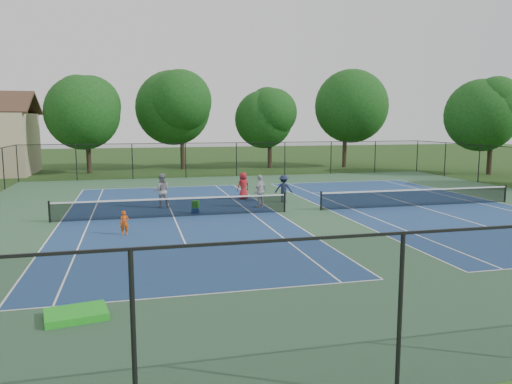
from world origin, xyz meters
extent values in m
plane|color=#234716|center=(0.00, 0.00, 0.00)|extent=(140.00, 140.00, 0.00)
cube|color=#2F5332|center=(0.00, 0.00, 0.00)|extent=(36.00, 36.00, 0.01)
cube|color=navy|center=(-7.00, 0.00, 0.01)|extent=(10.97, 23.77, 0.00)
cube|color=white|center=(-7.00, 11.88, 0.01)|extent=(10.97, 0.06, 0.00)
cube|color=white|center=(-7.00, -11.88, 0.01)|extent=(10.97, 0.06, 0.00)
cube|color=white|center=(-12.48, 0.00, 0.01)|extent=(0.06, 23.77, 0.00)
cube|color=white|center=(-1.51, 0.00, 0.01)|extent=(0.06, 23.77, 0.00)
cube|color=white|center=(-11.12, 0.00, 0.01)|extent=(0.06, 23.77, 0.00)
cube|color=white|center=(-2.88, 0.00, 0.01)|extent=(0.06, 23.77, 0.00)
cube|color=white|center=(-7.00, 6.40, 0.01)|extent=(8.23, 0.06, 0.00)
cube|color=white|center=(-7.00, -6.40, 0.01)|extent=(8.23, 0.06, 0.00)
cube|color=white|center=(-7.00, 0.00, 0.01)|extent=(0.06, 12.80, 0.00)
cylinder|color=black|center=(-12.95, 0.00, 0.54)|extent=(0.10, 0.10, 1.07)
cylinder|color=black|center=(-1.05, 0.00, 0.54)|extent=(0.10, 0.10, 1.07)
cube|color=black|center=(-7.00, 0.00, 0.47)|extent=(11.90, 0.01, 0.90)
cube|color=white|center=(-7.00, 0.00, 0.95)|extent=(11.90, 0.04, 0.07)
cube|color=navy|center=(7.00, 0.00, 0.01)|extent=(10.97, 23.77, 0.00)
cube|color=white|center=(7.00, 11.88, 0.01)|extent=(10.97, 0.06, 0.00)
cube|color=white|center=(1.51, 0.00, 0.01)|extent=(0.06, 23.77, 0.00)
cube|color=white|center=(12.48, 0.00, 0.01)|extent=(0.06, 23.77, 0.00)
cube|color=white|center=(2.88, 0.00, 0.01)|extent=(0.06, 23.77, 0.00)
cube|color=white|center=(11.12, 0.00, 0.01)|extent=(0.06, 23.77, 0.00)
cube|color=white|center=(7.00, 6.40, 0.01)|extent=(8.23, 0.06, 0.00)
cube|color=white|center=(7.00, -6.40, 0.01)|extent=(8.23, 0.06, 0.00)
cube|color=white|center=(7.00, 0.00, 0.01)|extent=(0.06, 12.80, 0.00)
cylinder|color=black|center=(1.05, 0.00, 0.54)|extent=(0.10, 0.10, 1.07)
cylinder|color=black|center=(12.95, 0.00, 0.54)|extent=(0.10, 0.10, 1.07)
cube|color=black|center=(7.00, 0.00, 0.47)|extent=(11.90, 0.01, 0.90)
cube|color=white|center=(7.00, 0.00, 0.95)|extent=(11.90, 0.04, 0.07)
cylinder|color=black|center=(-18.00, 18.00, 1.50)|extent=(0.08, 0.08, 3.00)
cylinder|color=black|center=(-13.50, 18.00, 1.50)|extent=(0.08, 0.08, 3.00)
cylinder|color=black|center=(-9.00, 18.00, 1.50)|extent=(0.08, 0.08, 3.00)
cylinder|color=black|center=(-9.00, -18.00, 1.50)|extent=(0.08, 0.08, 3.00)
cylinder|color=black|center=(-4.50, 18.00, 1.50)|extent=(0.08, 0.08, 3.00)
cylinder|color=black|center=(-4.50, -18.00, 1.50)|extent=(0.08, 0.08, 3.00)
cylinder|color=black|center=(0.00, 18.00, 1.50)|extent=(0.08, 0.08, 3.00)
cylinder|color=black|center=(4.50, 18.00, 1.50)|extent=(0.08, 0.08, 3.00)
cylinder|color=black|center=(9.00, 18.00, 1.50)|extent=(0.08, 0.08, 3.00)
cylinder|color=black|center=(13.50, 18.00, 1.50)|extent=(0.08, 0.08, 3.00)
cylinder|color=black|center=(18.00, 18.00, 1.50)|extent=(0.08, 0.08, 3.00)
cylinder|color=black|center=(18.00, 9.00, 1.50)|extent=(0.08, 0.08, 3.00)
cylinder|color=black|center=(18.00, 13.50, 1.50)|extent=(0.08, 0.08, 3.00)
cylinder|color=black|center=(-18.00, 13.50, 1.50)|extent=(0.08, 0.08, 3.00)
cube|color=black|center=(0.00, 18.00, 1.50)|extent=(36.00, 0.01, 3.00)
cube|color=black|center=(0.00, 18.00, 3.00)|extent=(36.00, 0.05, 0.05)
cylinder|color=#2D2116|center=(-13.00, 24.00, 1.89)|extent=(0.44, 0.44, 3.78)
sphere|color=#103B13|center=(-13.00, 24.00, 5.65)|extent=(6.80, 6.80, 6.80)
sphere|color=#103B13|center=(-13.00, 24.00, 6.31)|extent=(5.58, 5.58, 5.58)
sphere|color=#103B13|center=(-13.00, 24.00, 6.98)|extent=(4.35, 4.35, 4.35)
cylinder|color=#2D2116|center=(-4.00, 26.00, 2.07)|extent=(0.44, 0.44, 4.14)
sphere|color=#103B13|center=(-4.00, 26.00, 6.23)|extent=(7.60, 7.60, 7.60)
sphere|color=#103B13|center=(-4.00, 26.00, 6.85)|extent=(6.23, 6.23, 6.23)
sphere|color=#103B13|center=(-4.00, 26.00, 7.48)|extent=(4.86, 4.86, 4.86)
cylinder|color=#2D2116|center=(5.00, 25.00, 1.71)|extent=(0.44, 0.44, 3.42)
sphere|color=#103B13|center=(5.00, 25.00, 5.07)|extent=(6.00, 6.00, 6.00)
sphere|color=#103B13|center=(5.00, 25.00, 5.77)|extent=(4.92, 4.92, 4.92)
sphere|color=#103B13|center=(5.00, 25.00, 6.48)|extent=(3.84, 3.84, 3.84)
cylinder|color=#2D2116|center=(13.00, 24.00, 2.16)|extent=(0.44, 0.44, 4.32)
sphere|color=#103B13|center=(13.00, 24.00, 6.46)|extent=(7.80, 7.80, 7.80)
sphere|color=#103B13|center=(13.00, 24.00, 7.08)|extent=(6.40, 6.40, 6.40)
sphere|color=#103B13|center=(13.00, 24.00, 7.69)|extent=(4.99, 4.99, 4.99)
cylinder|color=#2D2116|center=(23.00, 14.00, 1.80)|extent=(0.44, 0.44, 3.60)
sphere|color=#103B13|center=(23.00, 14.00, 5.41)|extent=(6.60, 6.60, 6.60)
sphere|color=#103B13|center=(23.00, 14.00, 6.09)|extent=(5.41, 5.41, 5.41)
sphere|color=#103B13|center=(23.00, 14.00, 6.76)|extent=(4.22, 4.22, 4.22)
imported|color=#D44A0E|center=(-9.38, -3.58, 0.53)|extent=(0.39, 0.27, 1.06)
imported|color=gray|center=(-7.43, 2.98, 0.98)|extent=(0.95, 0.74, 1.96)
imported|color=silver|center=(-1.96, 1.75, 0.94)|extent=(1.13, 1.08, 1.88)
imported|color=#1B203D|center=(-0.11, 3.27, 0.82)|extent=(1.21, 0.93, 1.65)
imported|color=maroon|center=(-2.26, 4.89, 0.86)|extent=(0.98, 0.80, 1.72)
cube|color=#16469A|center=(-5.78, 0.76, 0.15)|extent=(0.48, 0.43, 0.31)
cube|color=green|center=(-5.78, 0.76, 0.50)|extent=(0.42, 0.39, 0.38)
cube|color=green|center=(-10.43, -12.80, 0.10)|extent=(1.65, 1.31, 0.19)
camera|label=1|loc=(-8.91, -25.44, 4.88)|focal=35.00mm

